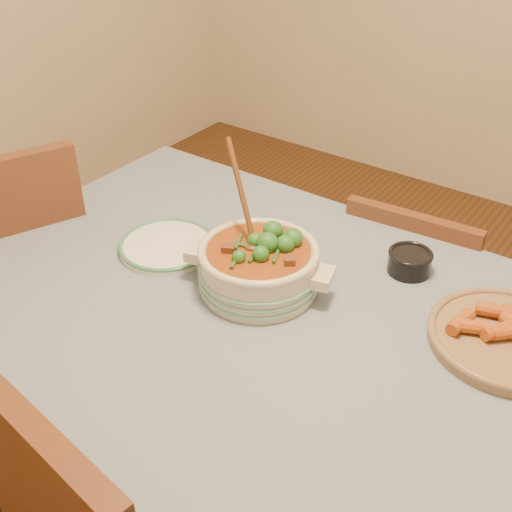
{
  "coord_description": "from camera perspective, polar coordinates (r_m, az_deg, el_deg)",
  "views": [
    {
      "loc": [
        0.58,
        -0.9,
        1.66
      ],
      "look_at": [
        -0.12,
        0.06,
        0.85
      ],
      "focal_mm": 45.0,
      "sensor_mm": 36.0,
      "label": 1
    }
  ],
  "objects": [
    {
      "name": "stew_casserole",
      "position": [
        1.46,
        0.22,
        -0.68
      ],
      "size": [
        0.35,
        0.33,
        0.33
      ],
      "rotation": [
        0.0,
        0.0,
        0.27
      ],
      "color": "beige",
      "rests_on": "dining_table"
    },
    {
      "name": "chair_far",
      "position": [
        2.01,
        13.49,
        -3.75
      ],
      "size": [
        0.4,
        0.4,
        0.8
      ],
      "rotation": [
        0.0,
        0.0,
        3.22
      ],
      "color": "brown",
      "rests_on": "floor"
    },
    {
      "name": "condiment_bowl",
      "position": [
        1.58,
        13.51,
        -0.41
      ],
      "size": [
        0.12,
        0.12,
        0.06
      ],
      "rotation": [
        0.0,
        0.0,
        -0.22
      ],
      "color": "black",
      "rests_on": "dining_table"
    },
    {
      "name": "chair_left",
      "position": [
        2.03,
        -21.24,
        -1.69
      ],
      "size": [
        0.59,
        0.59,
        0.97
      ],
      "rotation": [
        0.0,
        0.0,
        -1.96
      ],
      "color": "brown",
      "rests_on": "floor"
    },
    {
      "name": "white_plate",
      "position": [
        1.65,
        -7.9,
        0.94
      ],
      "size": [
        0.25,
        0.25,
        0.02
      ],
      "rotation": [
        0.0,
        0.0,
        -0.02
      ],
      "color": "white",
      "rests_on": "dining_table"
    },
    {
      "name": "dining_table",
      "position": [
        1.46,
        2.37,
        -8.78
      ],
      "size": [
        1.68,
        1.08,
        0.76
      ],
      "color": "brown",
      "rests_on": "floor"
    },
    {
      "name": "fried_plate",
      "position": [
        1.43,
        21.45,
        -6.65
      ],
      "size": [
        0.41,
        0.41,
        0.05
      ],
      "rotation": [
        0.0,
        0.0,
        -0.33
      ],
      "color": "#957452",
      "rests_on": "dining_table"
    }
  ]
}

